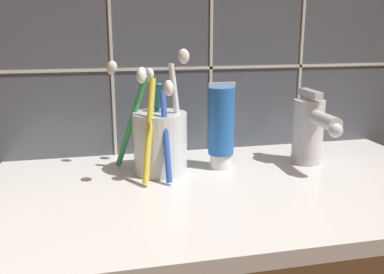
# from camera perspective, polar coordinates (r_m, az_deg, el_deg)

# --- Properties ---
(sink_counter) EXTENTS (0.70, 0.39, 0.02)m
(sink_counter) POSITION_cam_1_polar(r_m,az_deg,el_deg) (0.63, 5.39, -7.17)
(sink_counter) COLOR silver
(sink_counter) RESTS_ON ground
(tile_wall_backsplash) EXTENTS (0.80, 0.02, 0.45)m
(tile_wall_backsplash) POSITION_cam_1_polar(r_m,az_deg,el_deg) (0.78, 1.16, 13.23)
(tile_wall_backsplash) COLOR #4C515B
(tile_wall_backsplash) RESTS_ON ground
(toothbrush_cup) EXTENTS (0.13, 0.13, 0.19)m
(toothbrush_cup) POSITION_cam_1_polar(r_m,az_deg,el_deg) (0.66, -4.35, -0.32)
(toothbrush_cup) COLOR silver
(toothbrush_cup) RESTS_ON sink_counter
(toothpaste_tube) EXTENTS (0.04, 0.04, 0.14)m
(toothpaste_tube) POSITION_cam_1_polar(r_m,az_deg,el_deg) (0.68, 3.92, 1.42)
(toothpaste_tube) COLOR white
(toothpaste_tube) RESTS_ON sink_counter
(sink_faucet) EXTENTS (0.05, 0.13, 0.12)m
(sink_faucet) POSITION_cam_1_polar(r_m,az_deg,el_deg) (0.73, 15.50, 1.04)
(sink_faucet) COLOR silver
(sink_faucet) RESTS_ON sink_counter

